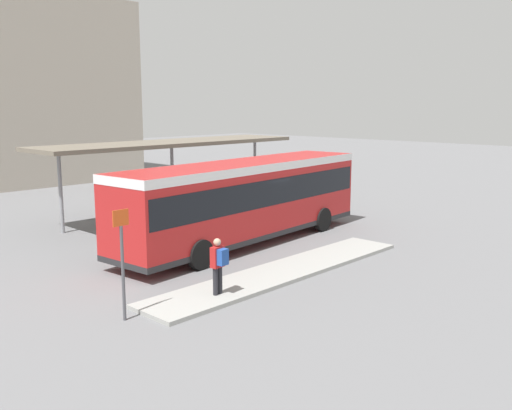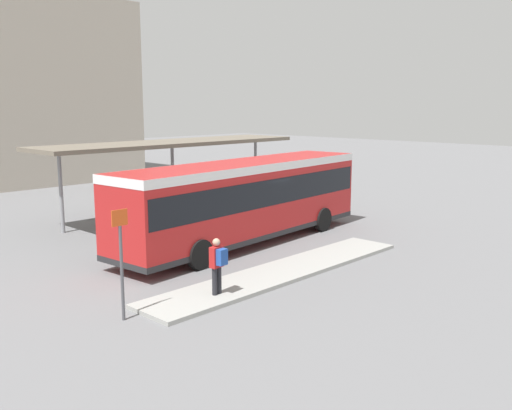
{
  "view_description": "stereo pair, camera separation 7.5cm",
  "coord_description": "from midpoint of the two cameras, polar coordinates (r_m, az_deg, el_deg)",
  "views": [
    {
      "loc": [
        -15.32,
        -15.04,
        5.3
      ],
      "look_at": [
        0.59,
        0.0,
        1.42
      ],
      "focal_mm": 40.0,
      "sensor_mm": 36.0,
      "label": 1
    },
    {
      "loc": [
        -15.27,
        -15.1,
        5.3
      ],
      "look_at": [
        0.59,
        0.0,
        1.42
      ],
      "focal_mm": 40.0,
      "sensor_mm": 36.0,
      "label": 2
    }
  ],
  "objects": [
    {
      "name": "ground_plane",
      "position": [
        22.12,
        -1.15,
        -3.81
      ],
      "size": [
        120.0,
        120.0,
        0.0
      ],
      "primitive_type": "plane",
      "color": "slate"
    },
    {
      "name": "curb_island",
      "position": [
        18.24,
        2.64,
        -6.66
      ],
      "size": [
        10.53,
        1.8,
        0.12
      ],
      "color": "#9E9E99",
      "rests_on": "ground_plane"
    },
    {
      "name": "city_bus",
      "position": [
        21.76,
        -1.15,
        0.91
      ],
      "size": [
        12.0,
        3.34,
        3.15
      ],
      "rotation": [
        0.0,
        0.0,
        0.08
      ],
      "color": "red",
      "rests_on": "ground_plane"
    },
    {
      "name": "pedestrian_waiting",
      "position": [
        15.7,
        -3.9,
        -5.77
      ],
      "size": [
        0.4,
        0.43,
        1.58
      ],
      "rotation": [
        0.0,
        0.0,
        1.67
      ],
      "color": "#232328",
      "rests_on": "curb_island"
    },
    {
      "name": "bicycle_yellow",
      "position": [
        31.12,
        3.12,
        0.86
      ],
      "size": [
        0.48,
        1.55,
        0.67
      ],
      "rotation": [
        0.0,
        0.0,
        -1.6
      ],
      "color": "black",
      "rests_on": "ground_plane"
    },
    {
      "name": "bicycle_blue",
      "position": [
        31.6,
        1.88,
        1.1
      ],
      "size": [
        0.48,
        1.79,
        0.77
      ],
      "rotation": [
        0.0,
        0.0,
        1.65
      ],
      "color": "black",
      "rests_on": "ground_plane"
    },
    {
      "name": "bicycle_orange",
      "position": [
        32.11,
        0.69,
        1.2
      ],
      "size": [
        0.48,
        1.65,
        0.71
      ],
      "rotation": [
        0.0,
        0.0,
        -1.64
      ],
      "color": "black",
      "rests_on": "ground_plane"
    },
    {
      "name": "station_shelter",
      "position": [
        27.85,
        -8.53,
        6.03
      ],
      "size": [
        13.72,
        3.25,
        3.54
      ],
      "color": "#706656",
      "rests_on": "ground_plane"
    },
    {
      "name": "platform_sign",
      "position": [
        14.36,
        -13.36,
        -5.33
      ],
      "size": [
        0.44,
        0.08,
        2.8
      ],
      "color": "#4C4C51",
      "rests_on": "ground_plane"
    }
  ]
}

